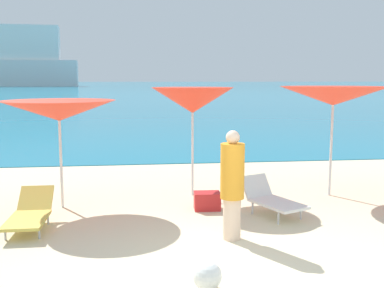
{
  "coord_description": "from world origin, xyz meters",
  "views": [
    {
      "loc": [
        -1.25,
        -5.23,
        2.51
      ],
      "look_at": [
        -0.11,
        4.04,
        1.2
      ],
      "focal_mm": 43.3,
      "sensor_mm": 36.0,
      "label": 1
    }
  ],
  "objects_px": {
    "umbrella_2": "(193,100)",
    "cruise_ship": "(6,60)",
    "beach_ball": "(207,276)",
    "umbrella_1": "(59,111)",
    "lounge_chair_1": "(271,199)",
    "cooler_box": "(207,201)",
    "umbrella_3": "(333,96)",
    "lounge_chair_0": "(30,213)",
    "beachgoer_1": "(232,183)"
  },
  "relations": [
    {
      "from": "beachgoer_1",
      "to": "cruise_ship",
      "type": "xyz_separation_m",
      "value": [
        -45.02,
        160.75,
        8.27
      ]
    },
    {
      "from": "beach_ball",
      "to": "cruise_ship",
      "type": "height_order",
      "value": "cruise_ship"
    },
    {
      "from": "umbrella_3",
      "to": "cooler_box",
      "type": "bearing_deg",
      "value": -164.63
    },
    {
      "from": "lounge_chair_0",
      "to": "cooler_box",
      "type": "xyz_separation_m",
      "value": [
        3.16,
        0.76,
        -0.1
      ]
    },
    {
      "from": "umbrella_1",
      "to": "beach_ball",
      "type": "xyz_separation_m",
      "value": [
        2.28,
        -3.92,
        -1.73
      ]
    },
    {
      "from": "umbrella_2",
      "to": "cooler_box",
      "type": "bearing_deg",
      "value": -82.92
    },
    {
      "from": "beachgoer_1",
      "to": "cooler_box",
      "type": "height_order",
      "value": "beachgoer_1"
    },
    {
      "from": "umbrella_3",
      "to": "lounge_chair_1",
      "type": "distance_m",
      "value": 2.81
    },
    {
      "from": "umbrella_1",
      "to": "lounge_chair_0",
      "type": "bearing_deg",
      "value": -105.28
    },
    {
      "from": "umbrella_2",
      "to": "cooler_box",
      "type": "xyz_separation_m",
      "value": [
        0.14,
        -1.15,
        -1.89
      ]
    },
    {
      "from": "umbrella_3",
      "to": "lounge_chair_0",
      "type": "relative_size",
      "value": 1.62
    },
    {
      "from": "beach_ball",
      "to": "umbrella_2",
      "type": "bearing_deg",
      "value": 85.11
    },
    {
      "from": "umbrella_1",
      "to": "lounge_chair_1",
      "type": "xyz_separation_m",
      "value": [
        3.94,
        -1.01,
        -1.6
      ]
    },
    {
      "from": "beachgoer_1",
      "to": "cruise_ship",
      "type": "relative_size",
      "value": 0.04
    },
    {
      "from": "beachgoer_1",
      "to": "beach_ball",
      "type": "xyz_separation_m",
      "value": [
        -0.66,
        -1.72,
        -0.73
      ]
    },
    {
      "from": "umbrella_2",
      "to": "cruise_ship",
      "type": "relative_size",
      "value": 0.05
    },
    {
      "from": "umbrella_1",
      "to": "cruise_ship",
      "type": "xyz_separation_m",
      "value": [
        -42.08,
        158.55,
        7.26
      ]
    },
    {
      "from": "umbrella_1",
      "to": "beachgoer_1",
      "type": "distance_m",
      "value": 3.81
    },
    {
      "from": "umbrella_2",
      "to": "cruise_ship",
      "type": "bearing_deg",
      "value": 105.82
    },
    {
      "from": "lounge_chair_0",
      "to": "umbrella_3",
      "type": "bearing_deg",
      "value": 14.88
    },
    {
      "from": "umbrella_3",
      "to": "lounge_chair_0",
      "type": "height_order",
      "value": "umbrella_3"
    },
    {
      "from": "umbrella_1",
      "to": "beach_ball",
      "type": "bearing_deg",
      "value": -59.88
    },
    {
      "from": "umbrella_3",
      "to": "lounge_chair_1",
      "type": "height_order",
      "value": "umbrella_3"
    },
    {
      "from": "cooler_box",
      "to": "cruise_ship",
      "type": "distance_m",
      "value": 165.51
    },
    {
      "from": "umbrella_3",
      "to": "beach_ball",
      "type": "height_order",
      "value": "umbrella_3"
    },
    {
      "from": "umbrella_3",
      "to": "beachgoer_1",
      "type": "xyz_separation_m",
      "value": [
        -2.69,
        -2.48,
        -1.25
      ]
    },
    {
      "from": "cooler_box",
      "to": "cruise_ship",
      "type": "relative_size",
      "value": 0.01
    },
    {
      "from": "umbrella_3",
      "to": "beach_ball",
      "type": "xyz_separation_m",
      "value": [
        -3.35,
        -4.2,
        -1.98
      ]
    },
    {
      "from": "cooler_box",
      "to": "umbrella_3",
      "type": "bearing_deg",
      "value": 18.41
    },
    {
      "from": "beach_ball",
      "to": "umbrella_1",
      "type": "bearing_deg",
      "value": 120.12
    },
    {
      "from": "beachgoer_1",
      "to": "cruise_ship",
      "type": "distance_m",
      "value": 167.14
    },
    {
      "from": "cruise_ship",
      "to": "umbrella_2",
      "type": "bearing_deg",
      "value": -78.55
    },
    {
      "from": "umbrella_3",
      "to": "cruise_ship",
      "type": "xyz_separation_m",
      "value": [
        -47.71,
        158.28,
        7.02
      ]
    },
    {
      "from": "umbrella_1",
      "to": "cooler_box",
      "type": "height_order",
      "value": "umbrella_1"
    },
    {
      "from": "lounge_chair_1",
      "to": "beachgoer_1",
      "type": "xyz_separation_m",
      "value": [
        -1.0,
        -1.19,
        0.59
      ]
    },
    {
      "from": "lounge_chair_0",
      "to": "lounge_chair_1",
      "type": "xyz_separation_m",
      "value": [
        4.28,
        0.25,
        0.04
      ]
    },
    {
      "from": "umbrella_1",
      "to": "umbrella_2",
      "type": "xyz_separation_m",
      "value": [
        2.67,
        0.65,
        0.15
      ]
    },
    {
      "from": "umbrella_3",
      "to": "lounge_chair_1",
      "type": "relative_size",
      "value": 1.69
    },
    {
      "from": "beachgoer_1",
      "to": "cruise_ship",
      "type": "height_order",
      "value": "cruise_ship"
    },
    {
      "from": "beachgoer_1",
      "to": "beach_ball",
      "type": "relative_size",
      "value": 4.88
    },
    {
      "from": "umbrella_2",
      "to": "cruise_ship",
      "type": "height_order",
      "value": "cruise_ship"
    },
    {
      "from": "umbrella_3",
      "to": "cooler_box",
      "type": "distance_m",
      "value": 3.53
    },
    {
      "from": "umbrella_2",
      "to": "beachgoer_1",
      "type": "relative_size",
      "value": 1.35
    },
    {
      "from": "beach_ball",
      "to": "cooler_box",
      "type": "distance_m",
      "value": 3.47
    },
    {
      "from": "lounge_chair_0",
      "to": "umbrella_2",
      "type": "bearing_deg",
      "value": 32.85
    },
    {
      "from": "umbrella_2",
      "to": "umbrella_3",
      "type": "height_order",
      "value": "umbrella_3"
    },
    {
      "from": "lounge_chair_0",
      "to": "beach_ball",
      "type": "relative_size",
      "value": 4.2
    },
    {
      "from": "beach_ball",
      "to": "beachgoer_1",
      "type": "bearing_deg",
      "value": 68.99
    },
    {
      "from": "umbrella_1",
      "to": "cruise_ship",
      "type": "bearing_deg",
      "value": 104.86
    },
    {
      "from": "cruise_ship",
      "to": "beach_ball",
      "type": "bearing_deg",
      "value": -79.1
    }
  ]
}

